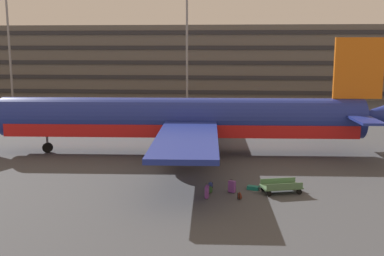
{
  "coord_description": "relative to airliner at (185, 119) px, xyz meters",
  "views": [
    {
      "loc": [
        5.04,
        -41.46,
        9.5
      ],
      "look_at": [
        2.16,
        -4.79,
        3.0
      ],
      "focal_mm": 42.86,
      "sensor_mm": 36.0,
      "label": 1
    }
  ],
  "objects": [
    {
      "name": "ground_plane",
      "position": [
        -1.26,
        1.21,
        -3.15
      ],
      "size": [
        600.0,
        600.0,
        0.0
      ],
      "primitive_type": "plane",
      "color": "#424449"
    },
    {
      "name": "terminal_structure",
      "position": [
        -1.26,
        52.37,
        3.6
      ],
      "size": [
        140.2,
        17.24,
        13.5
      ],
      "color": "#605B56",
      "rests_on": "ground_plane"
    },
    {
      "name": "airliner",
      "position": [
        0.0,
        0.0,
        0.0
      ],
      "size": [
        37.9,
        30.63,
        10.33
      ],
      "color": "navy",
      "rests_on": "ground_plane"
    },
    {
      "name": "light_mast_far_left",
      "position": [
        -33.33,
        35.94,
        9.64
      ],
      "size": [
        1.8,
        0.5,
        22.19
      ],
      "color": "gray",
      "rests_on": "ground_plane"
    },
    {
      "name": "light_mast_left",
      "position": [
        -3.04,
        35.94,
        8.83
      ],
      "size": [
        1.8,
        0.5,
        20.6
      ],
      "color": "gray",
      "rests_on": "ground_plane"
    },
    {
      "name": "suitcase_small",
      "position": [
        2.54,
        -12.28,
        -2.71
      ],
      "size": [
        0.27,
        0.49,
        0.98
      ],
      "color": "#72388C",
      "rests_on": "ground_plane"
    },
    {
      "name": "suitcase_red",
      "position": [
        4.13,
        -11.02,
        -2.72
      ],
      "size": [
        0.52,
        0.47,
        0.93
      ],
      "color": "#72388C",
      "rests_on": "ground_plane"
    },
    {
      "name": "suitcase_large",
      "position": [
        5.58,
        -10.27,
        -3.02
      ],
      "size": [
        0.89,
        0.66,
        0.26
      ],
      "color": "#147266",
      "rests_on": "ground_plane"
    },
    {
      "name": "backpack_upright",
      "position": [
        4.62,
        -12.38,
        -2.92
      ],
      "size": [
        0.36,
        0.4,
        0.53
      ],
      "color": "#592619",
      "rests_on": "ground_plane"
    },
    {
      "name": "backpack_purple",
      "position": [
        2.71,
        -11.24,
        -2.92
      ],
      "size": [
        0.36,
        0.36,
        0.52
      ],
      "color": "#264C26",
      "rests_on": "ground_plane"
    },
    {
      "name": "backpack_teal",
      "position": [
        2.68,
        -10.26,
        -2.92
      ],
      "size": [
        0.4,
        0.37,
        0.53
      ],
      "color": "navy",
      "rests_on": "ground_plane"
    },
    {
      "name": "baggage_cart",
      "position": [
        7.37,
        -10.77,
        -2.72
      ],
      "size": [
        3.36,
        1.92,
        0.82
      ],
      "color": "#4C724C",
      "rests_on": "ground_plane"
    }
  ]
}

